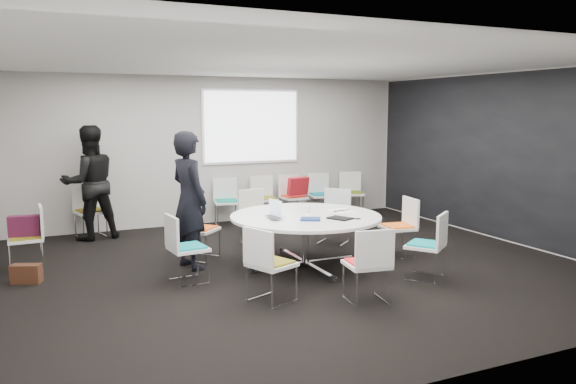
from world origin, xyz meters
name	(u,v)px	position (x,y,z in m)	size (l,w,h in m)	color
room_shell	(293,167)	(0.09, 0.00, 1.40)	(8.08, 7.08, 2.88)	black
conference_table	(306,230)	(0.27, -0.04, 0.52)	(2.08, 2.08, 0.73)	silver
projection_screen	(252,127)	(0.80, 3.46, 1.85)	(1.90, 0.03, 1.35)	white
chair_ring_a	(398,238)	(1.76, -0.13, 0.28)	(0.50, 0.51, 0.88)	silver
chair_ring_b	(333,227)	(1.29, 1.02, 0.28)	(0.64, 0.64, 0.88)	silver
chair_ring_c	(256,227)	(0.14, 1.51, 0.28)	(0.50, 0.49, 0.88)	silver
chair_ring_d	(200,241)	(-0.97, 0.95, 0.28)	(0.64, 0.64, 0.88)	silver
chair_ring_e	(187,261)	(-1.42, -0.09, 0.28)	(0.50, 0.51, 0.88)	silver
chair_ring_f	(271,279)	(-0.74, -1.20, 0.28)	(0.59, 0.60, 0.88)	silver
chair_ring_g	(367,279)	(0.25, -1.66, 0.28)	(0.52, 0.51, 0.88)	silver
chair_ring_h	(426,258)	(1.42, -1.22, 0.28)	(0.64, 0.63, 0.88)	silver
chair_back_a	(227,211)	(0.17, 3.16, 0.28)	(0.53, 0.52, 0.88)	silver
chair_back_b	(264,208)	(0.94, 3.17, 0.28)	(0.50, 0.49, 0.88)	silver
chair_back_c	(293,206)	(1.55, 3.14, 0.28)	(0.49, 0.48, 0.88)	silver
chair_back_d	(321,203)	(2.18, 3.16, 0.28)	(0.52, 0.51, 0.88)	silver
chair_back_e	(351,201)	(2.88, 3.12, 0.28)	(0.59, 0.58, 0.88)	silver
chair_spare_left	(27,251)	(-3.27, 1.35, 0.28)	(0.47, 0.48, 0.88)	silver
chair_person_back	(91,221)	(-2.29, 3.13, 0.28)	(0.56, 0.55, 0.88)	silver
person_main	(189,200)	(-1.21, 0.58, 0.95)	(0.69, 0.45, 1.89)	black
person_back	(90,183)	(-2.29, 2.97, 0.96)	(0.93, 0.73, 1.92)	black
laptop	(277,217)	(-0.18, -0.09, 0.74)	(0.35, 0.22, 0.03)	#333338
laptop_lid	(275,208)	(-0.18, -0.03, 0.86)	(0.30, 0.02, 0.22)	silver
notebook_black	(340,218)	(0.57, -0.47, 0.74)	(0.22, 0.30, 0.02)	black
tablet_folio	(311,219)	(0.18, -0.37, 0.74)	(0.26, 0.20, 0.03)	navy
papers_right	(338,210)	(0.88, 0.13, 0.73)	(0.30, 0.21, 0.00)	white
papers_front	(345,211)	(0.90, -0.02, 0.73)	(0.30, 0.21, 0.00)	white
cup	(308,209)	(0.39, 0.14, 0.78)	(0.08, 0.08, 0.09)	white
phone	(355,219)	(0.76, -0.55, 0.73)	(0.14, 0.07, 0.01)	black
maroon_bag	(24,226)	(-3.28, 1.35, 0.62)	(0.40, 0.14, 0.28)	#4D142E
brown_bag	(26,274)	(-3.29, 0.73, 0.12)	(0.36, 0.16, 0.24)	#3C2013
red_jacket	(298,186)	(1.55, 2.91, 0.70)	(0.44, 0.10, 0.35)	#B0151F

